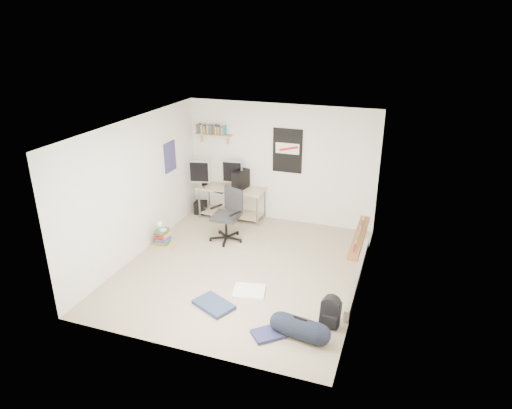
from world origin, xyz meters
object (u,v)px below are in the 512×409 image
(office_chair, at_px, (226,217))
(duffel_bag, at_px, (300,329))
(book_stack, at_px, (163,238))
(desk, at_px, (232,202))
(backpack, at_px, (330,314))

(office_chair, distance_m, duffel_bag, 3.23)
(duffel_bag, xyz_separation_m, book_stack, (-3.16, 1.82, 0.01))
(desk, relative_size, duffel_bag, 2.45)
(desk, distance_m, duffel_bag, 4.25)
(backpack, xyz_separation_m, book_stack, (-3.50, 1.43, -0.05))
(desk, height_order, duffel_bag, desk)
(duffel_bag, bearing_deg, desk, 133.42)
(office_chair, bearing_deg, desk, 129.22)
(desk, xyz_separation_m, book_stack, (-0.75, -1.67, -0.21))
(office_chair, height_order, backpack, office_chair)
(backpack, relative_size, duffel_bag, 0.61)
(office_chair, xyz_separation_m, book_stack, (-1.06, -0.60, -0.34))
(desk, relative_size, backpack, 3.99)
(backpack, distance_m, duffel_bag, 0.53)
(desk, height_order, book_stack, desk)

